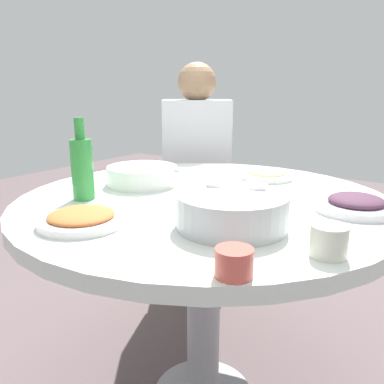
# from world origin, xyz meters

# --- Properties ---
(round_dining_table) EXTENTS (1.16, 1.16, 0.76)m
(round_dining_table) POSITION_xyz_m (0.00, 0.00, 0.65)
(round_dining_table) COLOR #99999E
(round_dining_table) RESTS_ON ground
(rice_bowl) EXTENTS (0.27, 0.27, 0.09)m
(rice_bowl) POSITION_xyz_m (0.19, 0.21, 0.80)
(rice_bowl) COLOR #B2B5BA
(rice_bowl) RESTS_ON round_dining_table
(soup_bowl) EXTENTS (0.24, 0.26, 0.07)m
(soup_bowl) POSITION_xyz_m (-0.01, -0.27, 0.79)
(soup_bowl) COLOR white
(soup_bowl) RESTS_ON round_dining_table
(dish_noodles) EXTENTS (0.19, 0.19, 0.03)m
(dish_noodles) POSITION_xyz_m (-0.35, 0.05, 0.77)
(dish_noodles) COLOR white
(dish_noodles) RESTS_ON round_dining_table
(dish_eggplant) EXTENTS (0.23, 0.23, 0.05)m
(dish_eggplant) POSITION_xyz_m (-0.13, 0.42, 0.77)
(dish_eggplant) COLOR silver
(dish_eggplant) RESTS_ON round_dining_table
(dish_tofu_braise) EXTENTS (0.21, 0.21, 0.04)m
(dish_tofu_braise) POSITION_xyz_m (0.39, -0.11, 0.77)
(dish_tofu_braise) COLOR white
(dish_tofu_braise) RESTS_ON round_dining_table
(green_bottle) EXTENTS (0.07, 0.07, 0.25)m
(green_bottle) POSITION_xyz_m (0.23, -0.29, 0.85)
(green_bottle) COLOR green
(green_bottle) RESTS_ON round_dining_table
(tea_cup_near) EXTENTS (0.07, 0.07, 0.05)m
(tea_cup_near) POSITION_xyz_m (0.42, 0.34, 0.78)
(tea_cup_near) COLOR #C65246
(tea_cup_near) RESTS_ON round_dining_table
(tea_cup_far) EXTENTS (0.08, 0.08, 0.07)m
(tea_cup_far) POSITION_xyz_m (0.23, 0.45, 0.79)
(tea_cup_far) COLOR silver
(tea_cup_far) RESTS_ON round_dining_table
(stool_for_diner_left) EXTENTS (0.34, 0.34, 0.45)m
(stool_for_diner_left) POSITION_xyz_m (-0.67, -0.49, 0.22)
(stool_for_diner_left) COLOR brown
(stool_for_diner_left) RESTS_ON ground
(diner_left) EXTENTS (0.46, 0.46, 0.76)m
(diner_left) POSITION_xyz_m (-0.67, -0.49, 0.77)
(diner_left) COLOR #2D333D
(diner_left) RESTS_ON stool_for_diner_left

